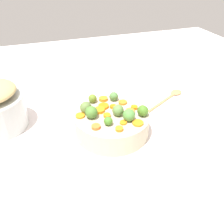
% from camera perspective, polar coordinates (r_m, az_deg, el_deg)
% --- Properties ---
extents(tabletop, '(2.40, 2.40, 0.02)m').
position_cam_1_polar(tabletop, '(0.90, 1.49, -5.71)').
color(tabletop, white).
rests_on(tabletop, ground).
extents(serving_bowl_carrots, '(0.27, 0.27, 0.08)m').
position_cam_1_polar(serving_bowl_carrots, '(0.88, -0.00, -2.72)').
color(serving_bowl_carrots, '#B9AF90').
rests_on(serving_bowl_carrots, tabletop).
extents(carrot_slice_0, '(0.03, 0.03, 0.01)m').
position_cam_1_polar(carrot_slice_0, '(0.89, 0.21, 1.28)').
color(carrot_slice_0, orange).
rests_on(carrot_slice_0, serving_bowl_carrots).
extents(carrot_slice_1, '(0.04, 0.04, 0.01)m').
position_cam_1_polar(carrot_slice_1, '(0.92, 2.58, 2.28)').
color(carrot_slice_1, orange).
rests_on(carrot_slice_1, serving_bowl_carrots).
extents(carrot_slice_2, '(0.05, 0.05, 0.01)m').
position_cam_1_polar(carrot_slice_2, '(0.87, -2.98, 0.43)').
color(carrot_slice_2, orange).
rests_on(carrot_slice_2, serving_bowl_carrots).
extents(carrot_slice_3, '(0.03, 0.03, 0.01)m').
position_cam_1_polar(carrot_slice_3, '(0.81, 2.42, -2.61)').
color(carrot_slice_3, orange).
rests_on(carrot_slice_3, serving_bowl_carrots).
extents(carrot_slice_4, '(0.03, 0.03, 0.01)m').
position_cam_1_polar(carrot_slice_4, '(0.89, 5.30, 1.07)').
color(carrot_slice_4, orange).
rests_on(carrot_slice_4, serving_bowl_carrots).
extents(carrot_slice_5, '(0.03, 0.03, 0.01)m').
position_cam_1_polar(carrot_slice_5, '(0.78, 1.74, -4.04)').
color(carrot_slice_5, orange).
rests_on(carrot_slice_5, serving_bowl_carrots).
extents(carrot_slice_6, '(0.03, 0.03, 0.01)m').
position_cam_1_polar(carrot_slice_6, '(0.86, 4.32, 0.11)').
color(carrot_slice_6, orange).
rests_on(carrot_slice_6, serving_bowl_carrots).
extents(carrot_slice_7, '(0.04, 0.04, 0.01)m').
position_cam_1_polar(carrot_slice_7, '(0.79, -3.84, -3.53)').
color(carrot_slice_7, orange).
rests_on(carrot_slice_7, serving_bowl_carrots).
extents(carrot_slice_8, '(0.05, 0.05, 0.01)m').
position_cam_1_polar(carrot_slice_8, '(0.81, 6.18, -2.63)').
color(carrot_slice_8, orange).
rests_on(carrot_slice_8, serving_bowl_carrots).
extents(carrot_slice_9, '(0.03, 0.03, 0.01)m').
position_cam_1_polar(carrot_slice_9, '(0.94, -2.09, 3.13)').
color(carrot_slice_9, orange).
rests_on(carrot_slice_9, serving_bowl_carrots).
extents(carrot_slice_10, '(0.05, 0.05, 0.01)m').
position_cam_1_polar(carrot_slice_10, '(0.89, -2.02, 1.38)').
color(carrot_slice_10, orange).
rests_on(carrot_slice_10, serving_bowl_carrots).
extents(carrot_slice_11, '(0.03, 0.03, 0.01)m').
position_cam_1_polar(carrot_slice_11, '(0.85, -7.55, -0.88)').
color(carrot_slice_11, orange).
rests_on(carrot_slice_11, serving_bowl_carrots).
extents(carrot_slice_12, '(0.03, 0.03, 0.01)m').
position_cam_1_polar(carrot_slice_12, '(0.84, -1.21, -0.82)').
color(carrot_slice_12, orange).
rests_on(carrot_slice_12, serving_bowl_carrots).
extents(brussels_sprout_0, '(0.03, 0.03, 0.03)m').
position_cam_1_polar(brussels_sprout_0, '(0.93, 0.41, 3.74)').
color(brussels_sprout_0, '#4E7C3E').
rests_on(brussels_sprout_0, serving_bowl_carrots).
extents(brussels_sprout_1, '(0.04, 0.04, 0.04)m').
position_cam_1_polar(brussels_sprout_1, '(0.83, -4.91, -0.07)').
color(brussels_sprout_1, '#497830').
rests_on(brussels_sprout_1, serving_bowl_carrots).
extents(brussels_sprout_2, '(0.04, 0.04, 0.04)m').
position_cam_1_polar(brussels_sprout_2, '(0.82, 4.03, -0.73)').
color(brussels_sprout_2, '#4D863B').
rests_on(brussels_sprout_2, serving_bowl_carrots).
extents(brussels_sprout_3, '(0.03, 0.03, 0.03)m').
position_cam_1_polar(brussels_sprout_3, '(0.80, -0.90, -2.16)').
color(brussels_sprout_3, '#447B27').
rests_on(brussels_sprout_3, serving_bowl_carrots).
extents(brussels_sprout_4, '(0.04, 0.04, 0.04)m').
position_cam_1_polar(brussels_sprout_4, '(0.85, 7.36, 0.30)').
color(brussels_sprout_4, '#467523').
rests_on(brussels_sprout_4, serving_bowl_carrots).
extents(brussels_sprout_5, '(0.04, 0.04, 0.04)m').
position_cam_1_polar(brussels_sprout_5, '(0.86, -6.24, 1.09)').
color(brussels_sprout_5, '#597139').
rests_on(brussels_sprout_5, serving_bowl_carrots).
extents(brussels_sprout_6, '(0.04, 0.04, 0.04)m').
position_cam_1_polar(brussels_sprout_6, '(0.84, 1.38, 0.42)').
color(brussels_sprout_6, '#5A8040').
rests_on(brussels_sprout_6, serving_bowl_carrots).
extents(brussels_sprout_7, '(0.03, 0.03, 0.03)m').
position_cam_1_polar(brussels_sprout_7, '(0.92, -4.66, 3.22)').
color(brussels_sprout_7, olive).
rests_on(brussels_sprout_7, serving_bowl_carrots).
extents(wooden_spoon, '(0.27, 0.16, 0.01)m').
position_cam_1_polar(wooden_spoon, '(1.15, 13.73, 3.63)').
color(wooden_spoon, tan).
rests_on(wooden_spoon, tabletop).
extents(dish_towel, '(0.14, 0.17, 0.01)m').
position_cam_1_polar(dish_towel, '(1.21, -19.30, 4.23)').
color(dish_towel, '#99AAB3').
rests_on(dish_towel, tabletop).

